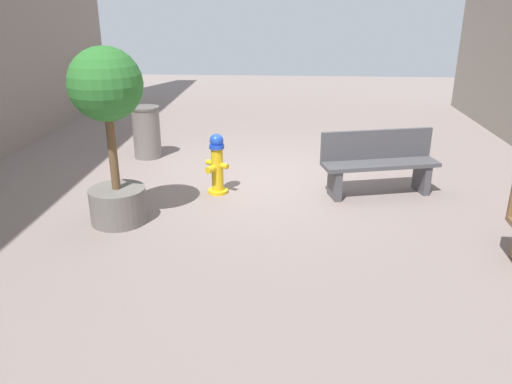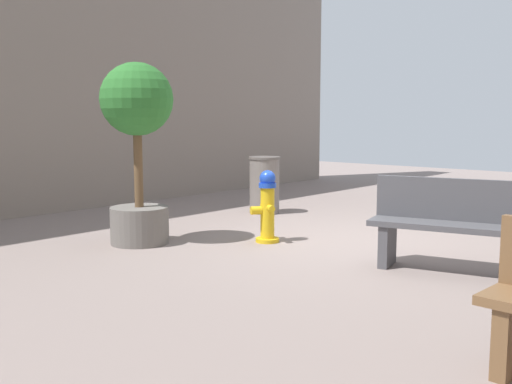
% 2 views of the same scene
% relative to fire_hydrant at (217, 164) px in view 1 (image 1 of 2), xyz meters
% --- Properties ---
extents(ground_plane, '(23.40, 23.40, 0.00)m').
position_rel_fire_hydrant_xyz_m(ground_plane, '(-0.69, -0.75, -0.46)').
color(ground_plane, gray).
extents(fire_hydrant, '(0.38, 0.36, 0.92)m').
position_rel_fire_hydrant_xyz_m(fire_hydrant, '(0.00, 0.00, 0.00)').
color(fire_hydrant, gold).
rests_on(fire_hydrant, ground_plane).
extents(bench_near, '(1.78, 0.84, 0.95)m').
position_rel_fire_hydrant_xyz_m(bench_near, '(-2.40, -0.16, 0.04)').
color(bench_near, '#4C4C51').
rests_on(bench_near, ground_plane).
extents(planter_tree, '(0.90, 0.90, 2.25)m').
position_rel_fire_hydrant_xyz_m(planter_tree, '(1.15, 1.12, 0.94)').
color(planter_tree, slate).
rests_on(planter_tree, ground_plane).
extents(trash_bin, '(0.52, 0.52, 0.94)m').
position_rel_fire_hydrant_xyz_m(trash_bin, '(1.54, -1.75, 0.01)').
color(trash_bin, slate).
rests_on(trash_bin, ground_plane).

